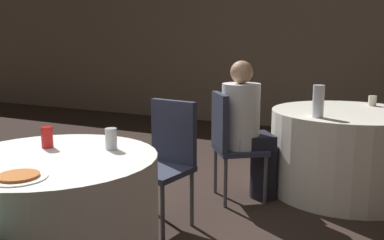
{
  "coord_description": "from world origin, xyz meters",
  "views": [
    {
      "loc": [
        1.74,
        -1.66,
        1.34
      ],
      "look_at": [
        0.55,
        0.77,
        0.84
      ],
      "focal_mm": 40.0,
      "sensor_mm": 36.0,
      "label": 1
    }
  ],
  "objects_px": {
    "soda_can_silver": "(111,139)",
    "bottle_far": "(318,101)",
    "person_white_shirt": "(249,131)",
    "table_far": "(345,152)",
    "pizza_plate_near": "(18,177)",
    "chair_far_southwest": "(229,137)",
    "chair_near_north": "(167,152)",
    "table_near": "(58,222)",
    "soda_can_red": "(47,137)"
  },
  "relations": [
    {
      "from": "chair_far_southwest",
      "to": "soda_can_red",
      "type": "relative_size",
      "value": 7.51
    },
    {
      "from": "pizza_plate_near",
      "to": "chair_far_southwest",
      "type": "bearing_deg",
      "value": 82.79
    },
    {
      "from": "table_far",
      "to": "bottle_far",
      "type": "height_order",
      "value": "bottle_far"
    },
    {
      "from": "soda_can_red",
      "to": "soda_can_silver",
      "type": "xyz_separation_m",
      "value": [
        0.35,
        0.13,
        0.0
      ]
    },
    {
      "from": "chair_near_north",
      "to": "table_near",
      "type": "bearing_deg",
      "value": 90.0
    },
    {
      "from": "pizza_plate_near",
      "to": "soda_can_silver",
      "type": "xyz_separation_m",
      "value": [
        0.06,
        0.61,
        0.05
      ]
    },
    {
      "from": "table_far",
      "to": "bottle_far",
      "type": "distance_m",
      "value": 0.69
    },
    {
      "from": "chair_far_southwest",
      "to": "chair_near_north",
      "type": "bearing_deg",
      "value": -55.59
    },
    {
      "from": "table_far",
      "to": "person_white_shirt",
      "type": "distance_m",
      "value": 0.93
    },
    {
      "from": "table_far",
      "to": "pizza_plate_near",
      "type": "distance_m",
      "value": 2.86
    },
    {
      "from": "table_far",
      "to": "soda_can_silver",
      "type": "xyz_separation_m",
      "value": [
        -1.05,
        -2.01,
        0.43
      ]
    },
    {
      "from": "table_near",
      "to": "chair_far_southwest",
      "type": "height_order",
      "value": "chair_far_southwest"
    },
    {
      "from": "chair_far_southwest",
      "to": "bottle_far",
      "type": "bearing_deg",
      "value": 69.35
    },
    {
      "from": "table_far",
      "to": "table_near",
      "type": "bearing_deg",
      "value": -118.48
    },
    {
      "from": "chair_far_southwest",
      "to": "soda_can_silver",
      "type": "relative_size",
      "value": 7.51
    },
    {
      "from": "table_near",
      "to": "chair_far_southwest",
      "type": "xyz_separation_m",
      "value": [
        0.37,
        1.62,
        0.18
      ]
    },
    {
      "from": "table_near",
      "to": "person_white_shirt",
      "type": "relative_size",
      "value": 0.93
    },
    {
      "from": "table_near",
      "to": "soda_can_silver",
      "type": "xyz_separation_m",
      "value": [
        0.18,
        0.26,
        0.43
      ]
    },
    {
      "from": "soda_can_silver",
      "to": "bottle_far",
      "type": "height_order",
      "value": "bottle_far"
    },
    {
      "from": "chair_near_north",
      "to": "chair_far_southwest",
      "type": "height_order",
      "value": "same"
    },
    {
      "from": "bottle_far",
      "to": "chair_near_north",
      "type": "bearing_deg",
      "value": -136.2
    },
    {
      "from": "chair_near_north",
      "to": "person_white_shirt",
      "type": "height_order",
      "value": "person_white_shirt"
    },
    {
      "from": "table_far",
      "to": "chair_near_north",
      "type": "relative_size",
      "value": 1.43
    },
    {
      "from": "table_near",
      "to": "chair_near_north",
      "type": "relative_size",
      "value": 1.2
    },
    {
      "from": "chair_far_southwest",
      "to": "soda_can_red",
      "type": "xyz_separation_m",
      "value": [
        -0.54,
        -1.49,
        0.25
      ]
    },
    {
      "from": "table_near",
      "to": "table_far",
      "type": "xyz_separation_m",
      "value": [
        1.23,
        2.27,
        0.0
      ]
    },
    {
      "from": "person_white_shirt",
      "to": "bottle_far",
      "type": "distance_m",
      "value": 0.61
    },
    {
      "from": "chair_near_north",
      "to": "bottle_far",
      "type": "bearing_deg",
      "value": -127.53
    },
    {
      "from": "soda_can_red",
      "to": "bottle_far",
      "type": "height_order",
      "value": "bottle_far"
    },
    {
      "from": "table_near",
      "to": "person_white_shirt",
      "type": "distance_m",
      "value": 1.81
    },
    {
      "from": "chair_far_southwest",
      "to": "bottle_far",
      "type": "distance_m",
      "value": 0.77
    },
    {
      "from": "soda_can_red",
      "to": "soda_can_silver",
      "type": "bearing_deg",
      "value": 20.45
    },
    {
      "from": "soda_can_red",
      "to": "chair_near_north",
      "type": "bearing_deg",
      "value": 69.2
    },
    {
      "from": "chair_near_north",
      "to": "chair_far_southwest",
      "type": "distance_m",
      "value": 0.71
    },
    {
      "from": "table_far",
      "to": "chair_near_north",
      "type": "distance_m",
      "value": 1.71
    },
    {
      "from": "person_white_shirt",
      "to": "soda_can_silver",
      "type": "xyz_separation_m",
      "value": [
        -0.32,
        -1.46,
        0.21
      ]
    },
    {
      "from": "person_white_shirt",
      "to": "soda_can_silver",
      "type": "distance_m",
      "value": 1.51
    },
    {
      "from": "chair_near_north",
      "to": "person_white_shirt",
      "type": "distance_m",
      "value": 0.85
    },
    {
      "from": "table_near",
      "to": "table_far",
      "type": "bearing_deg",
      "value": 61.52
    },
    {
      "from": "table_far",
      "to": "chair_near_north",
      "type": "height_order",
      "value": "chair_near_north"
    },
    {
      "from": "bottle_far",
      "to": "chair_far_southwest",
      "type": "bearing_deg",
      "value": -163.8
    },
    {
      "from": "soda_can_silver",
      "to": "pizza_plate_near",
      "type": "bearing_deg",
      "value": -95.67
    },
    {
      "from": "table_far",
      "to": "soda_can_red",
      "type": "relative_size",
      "value": 10.75
    },
    {
      "from": "chair_far_southwest",
      "to": "table_far",
      "type": "bearing_deg",
      "value": 90.0
    },
    {
      "from": "chair_near_north",
      "to": "pizza_plate_near",
      "type": "relative_size",
      "value": 3.59
    },
    {
      "from": "person_white_shirt",
      "to": "soda_can_silver",
      "type": "relative_size",
      "value": 9.68
    },
    {
      "from": "chair_far_southwest",
      "to": "soda_can_silver",
      "type": "distance_m",
      "value": 1.4
    },
    {
      "from": "table_far",
      "to": "person_white_shirt",
      "type": "height_order",
      "value": "person_white_shirt"
    },
    {
      "from": "table_far",
      "to": "chair_far_southwest",
      "type": "bearing_deg",
      "value": -143.15
    },
    {
      "from": "table_near",
      "to": "soda_can_red",
      "type": "bearing_deg",
      "value": 142.54
    }
  ]
}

